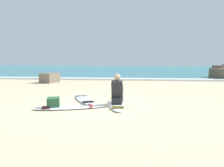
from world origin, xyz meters
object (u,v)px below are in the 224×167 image
Objects in this scene: surfboard_spare_near at (84,99)px; beach_bag at (53,103)px; surfboard_main at (116,103)px; shoreline_rock at (50,78)px; surfer_seated at (117,92)px; surfboard_spare_far at (70,107)px.

surfboard_spare_near is 4.41× the size of beach_bag.
shoreline_rock reaches higher than surfboard_main.
shoreline_rock is at bearing 127.12° from surfboard_main.
surfer_seated reaches higher than beach_bag.
surfboard_main and surfboard_spare_far have the same top height.
beach_bag is at bearing -179.91° from surfboard_spare_far.
shoreline_rock reaches higher than beach_bag.
surfboard_main is 2.02m from beach_bag.
surfboard_spare_near is at bearing -58.29° from shoreline_rock.
beach_bag is at bearing -67.76° from shoreline_rock.
beach_bag is (-1.84, -0.83, 0.12)m from surfboard_main.
surfer_seated is 1.53m from surfboard_spare_near.
surfboard_spare_far is at bearing 0.09° from beach_bag.
shoreline_rock is (-3.42, 7.09, 0.26)m from surfboard_spare_far.
surfboard_spare_near is 6.71m from shoreline_rock.
surfer_seated reaches higher than surfboard_main.
beach_bag is (2.90, -7.10, -0.13)m from shoreline_rock.
shoreline_rock is at bearing 121.71° from surfboard_spare_near.
surfboard_spare_near and surfboard_spare_far have the same top height.
surfer_seated is 2.01m from beach_bag.
shoreline_rock reaches higher than surfboard_spare_far.
surfboard_spare_near is 1.40m from surfboard_spare_far.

